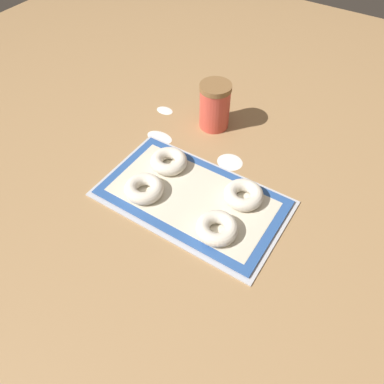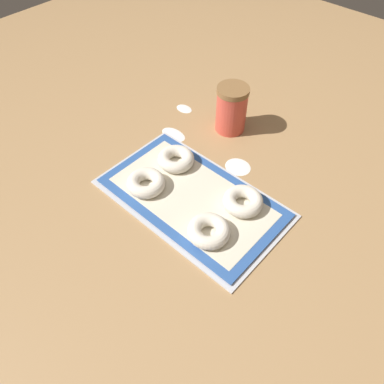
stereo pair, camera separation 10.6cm
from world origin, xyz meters
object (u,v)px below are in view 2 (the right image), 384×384
(baking_tray, at_px, (192,198))
(bagel_back_left, at_px, (176,159))
(flour_canister, at_px, (231,109))
(bagel_back_right, at_px, (243,201))
(bagel_front_left, at_px, (146,183))
(bagel_front_right, at_px, (209,231))

(baking_tray, bearing_deg, bagel_back_left, 152.37)
(bagel_back_left, distance_m, flour_canister, 0.24)
(bagel_back_left, bearing_deg, bagel_back_right, 0.68)
(bagel_back_right, relative_size, flour_canister, 0.70)
(baking_tray, height_order, bagel_front_left, bagel_front_left)
(flour_canister, bearing_deg, bagel_back_right, -45.97)
(bagel_front_right, bearing_deg, bagel_back_right, 88.03)
(bagel_front_left, xyz_separation_m, bagel_front_right, (0.23, -0.01, 0.00))
(bagel_front_left, bearing_deg, flour_canister, 89.68)
(bagel_front_right, relative_size, bagel_back_left, 1.00)
(bagel_front_right, xyz_separation_m, bagel_back_right, (0.00, 0.13, 0.00))
(bagel_front_right, height_order, flour_canister, flour_canister)
(bagel_front_left, height_order, bagel_back_right, same)
(bagel_front_left, distance_m, flour_canister, 0.36)
(bagel_back_right, distance_m, flour_canister, 0.33)
(bagel_front_left, relative_size, flour_canister, 0.70)
(bagel_front_right, xyz_separation_m, flour_canister, (-0.22, 0.37, 0.05))
(bagel_front_right, bearing_deg, bagel_back_left, 151.29)
(bagel_front_right, bearing_deg, baking_tray, 150.20)
(baking_tray, distance_m, bagel_back_left, 0.14)
(bagel_back_left, relative_size, flour_canister, 0.70)
(bagel_front_right, xyz_separation_m, bagel_back_left, (-0.23, 0.13, 0.00))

